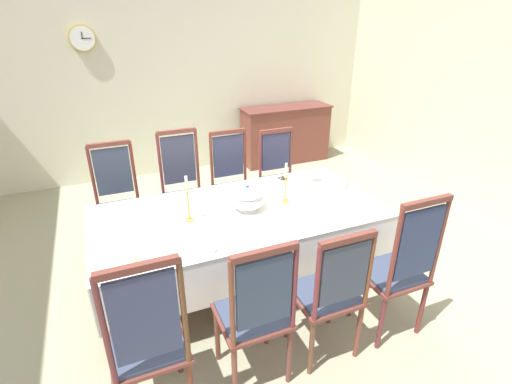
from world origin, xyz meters
TOP-DOWN VIEW (x-y plane):
  - ground at (0.00, 0.00)m, footprint 6.42×5.80m
  - back_wall at (0.00, 2.94)m, footprint 6.42×0.08m
  - dining_table at (0.00, -0.08)m, footprint 2.39×1.15m
  - tablecloth at (0.00, -0.08)m, footprint 2.41×1.17m
  - chair_south_a at (-0.92, -1.06)m, footprint 0.44×0.42m
  - chair_north_a at (-0.92, 0.90)m, footprint 0.44×0.42m
  - chair_south_b at (-0.26, -1.06)m, footprint 0.44×0.42m
  - chair_north_b at (-0.26, 0.91)m, footprint 0.44×0.42m
  - chair_south_c at (0.28, -1.05)m, footprint 0.44×0.42m
  - chair_north_c at (0.28, 0.90)m, footprint 0.44×0.42m
  - chair_south_d at (0.86, -1.06)m, footprint 0.44×0.42m
  - chair_north_d at (0.86, 0.90)m, footprint 0.44×0.42m
  - soup_tureen at (0.07, -0.08)m, footprint 0.28×0.28m
  - candlestick_west at (-0.43, -0.08)m, footprint 0.07×0.07m
  - candlestick_east at (0.43, -0.08)m, footprint 0.07×0.07m
  - bowl_near_left at (0.61, 0.34)m, footprint 0.15×0.15m
  - bowl_near_right at (-0.78, -0.53)m, footprint 0.15×0.15m
  - bowl_far_left at (0.28, 0.34)m, footprint 0.17×0.17m
  - bowl_far_right at (-0.43, -0.53)m, footprint 0.16×0.16m
  - spoon_primary at (0.72, 0.37)m, footprint 0.03×0.18m
  - spoon_secondary at (-0.89, -0.51)m, footprint 0.04×0.18m
  - sideboard at (1.80, 2.62)m, footprint 1.44×0.48m
  - mounted_clock at (-0.98, 2.87)m, footprint 0.32×0.06m

SIDE VIEW (x-z plane):
  - ground at x=0.00m, z-range -0.04..0.00m
  - sideboard at x=1.80m, z-range 0.00..0.91m
  - chair_south_c at x=0.28m, z-range 0.03..1.10m
  - chair_north_d at x=0.86m, z-range 0.03..1.10m
  - chair_south_b at x=-0.26m, z-range 0.02..1.14m
  - chair_north_c at x=0.28m, z-range 0.02..1.14m
  - chair_north_a at x=-0.92m, z-range 0.01..1.16m
  - chair_north_b at x=-0.26m, z-range 0.01..1.20m
  - chair_south_d at x=0.86m, z-range 0.00..1.21m
  - chair_south_a at x=-0.92m, z-range 0.00..1.21m
  - tablecloth at x=0.00m, z-range 0.44..0.85m
  - dining_table at x=0.00m, z-range 0.30..1.05m
  - spoon_primary at x=0.72m, z-range 0.75..0.76m
  - spoon_secondary at x=-0.89m, z-range 0.75..0.76m
  - bowl_near_left at x=0.61m, z-range 0.75..0.79m
  - bowl_far_left at x=0.28m, z-range 0.75..0.79m
  - bowl_near_right at x=-0.78m, z-range 0.75..0.79m
  - bowl_far_right at x=-0.43m, z-range 0.75..0.79m
  - soup_tureen at x=0.07m, z-range 0.75..0.97m
  - candlestick_east at x=0.43m, z-range 0.72..1.08m
  - candlestick_west at x=-0.43m, z-range 0.72..1.10m
  - back_wall at x=0.00m, z-range 0.00..3.43m
  - mounted_clock at x=-0.98m, z-range 1.80..2.12m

